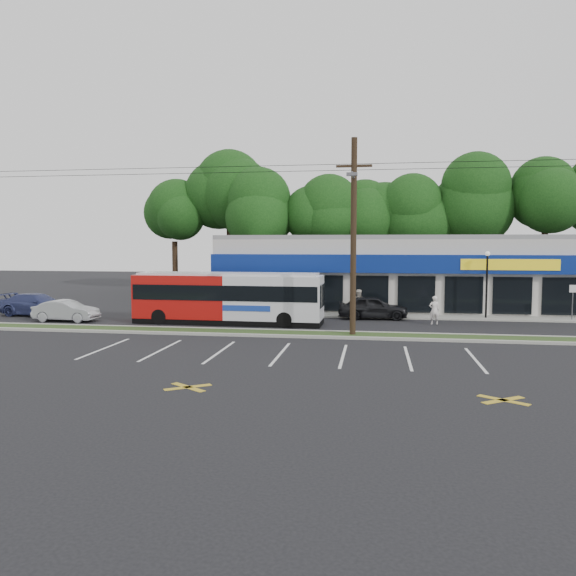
% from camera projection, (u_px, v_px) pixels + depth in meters
% --- Properties ---
extents(ground, '(120.00, 120.00, 0.00)m').
position_uv_depth(ground, '(292.00, 338.00, 28.14)').
color(ground, black).
rests_on(ground, ground).
extents(grass_strip, '(40.00, 1.60, 0.12)m').
position_uv_depth(grass_strip, '(294.00, 334.00, 29.12)').
color(grass_strip, '#223E19').
rests_on(grass_strip, ground).
extents(curb_south, '(40.00, 0.25, 0.14)m').
position_uv_depth(curb_south, '(292.00, 336.00, 28.28)').
color(curb_south, '#9E9E93').
rests_on(curb_south, ground).
extents(curb_north, '(40.00, 0.25, 0.14)m').
position_uv_depth(curb_north, '(297.00, 331.00, 29.95)').
color(curb_north, '#9E9E93').
rests_on(curb_north, ground).
extents(sidewalk, '(32.00, 2.20, 0.10)m').
position_uv_depth(sidewalk, '(388.00, 316.00, 36.24)').
color(sidewalk, '#9E9E93').
rests_on(sidewalk, ground).
extents(strip_mall, '(25.00, 12.55, 5.30)m').
position_uv_depth(strip_mall, '(393.00, 271.00, 42.76)').
color(strip_mall, beige).
rests_on(strip_mall, ground).
extents(utility_pole, '(50.00, 2.77, 10.00)m').
position_uv_depth(utility_pole, '(350.00, 230.00, 28.18)').
color(utility_pole, black).
rests_on(utility_pole, ground).
extents(lamp_post, '(0.30, 0.30, 4.25)m').
position_uv_depth(lamp_post, '(487.00, 277.00, 34.91)').
color(lamp_post, black).
rests_on(lamp_post, ground).
extents(sign_post, '(0.45, 0.10, 2.23)m').
position_uv_depth(sign_post, '(573.00, 296.00, 34.02)').
color(sign_post, '#59595E').
rests_on(sign_post, ground).
extents(tree_line, '(46.76, 6.76, 11.83)m').
position_uv_depth(tree_line, '(375.00, 204.00, 52.45)').
color(tree_line, black).
rests_on(tree_line, ground).
extents(metrobus, '(11.25, 2.62, 3.01)m').
position_uv_depth(metrobus, '(228.00, 297.00, 33.12)').
color(metrobus, '#B2100D').
rests_on(metrobus, ground).
extents(car_dark, '(4.44, 2.04, 1.48)m').
position_uv_depth(car_dark, '(373.00, 307.00, 35.16)').
color(car_dark, black).
rests_on(car_dark, ground).
extents(car_silver, '(3.92, 1.42, 1.29)m').
position_uv_depth(car_silver, '(66.00, 311.00, 34.14)').
color(car_silver, '#A2A5AA').
rests_on(car_silver, ground).
extents(car_blue, '(5.20, 2.49, 1.46)m').
position_uv_depth(car_blue, '(37.00, 305.00, 36.72)').
color(car_blue, navy).
rests_on(car_blue, ground).
extents(pedestrian_a, '(0.66, 0.47, 1.67)m').
position_uv_depth(pedestrian_a, '(434.00, 310.00, 32.83)').
color(pedestrian_a, white).
rests_on(pedestrian_a, ground).
extents(pedestrian_b, '(0.90, 0.71, 1.79)m').
position_uv_depth(pedestrian_b, '(358.00, 303.00, 35.97)').
color(pedestrian_b, beige).
rests_on(pedestrian_b, ground).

